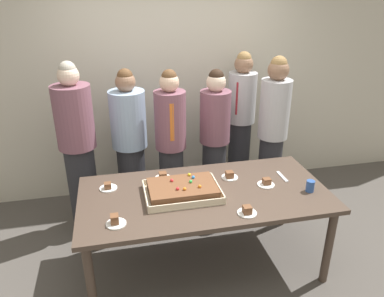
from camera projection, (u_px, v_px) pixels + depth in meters
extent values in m
plane|color=#4C4742|center=(204.00, 263.00, 3.43)|extent=(12.00, 12.00, 0.00)
cube|color=beige|center=(171.00, 67.00, 4.25)|extent=(8.00, 0.12, 3.00)
cube|color=#47382D|center=(205.00, 195.00, 3.13)|extent=(2.10, 1.02, 0.04)
cylinder|color=#47382D|center=(91.00, 284.00, 2.71)|extent=(0.07, 0.07, 0.72)
cylinder|color=#47382D|center=(329.00, 247.00, 3.09)|extent=(0.07, 0.07, 0.72)
cylinder|color=#47382D|center=(93.00, 218.00, 3.48)|extent=(0.07, 0.07, 0.72)
cylinder|color=#47382D|center=(284.00, 195.00, 3.86)|extent=(0.07, 0.07, 0.72)
cube|color=beige|center=(182.00, 194.00, 3.08)|extent=(0.63, 0.44, 0.01)
cube|color=beige|center=(188.00, 205.00, 2.88)|extent=(0.63, 0.01, 0.05)
cube|color=beige|center=(178.00, 179.00, 3.26)|extent=(0.63, 0.01, 0.05)
cube|color=beige|center=(145.00, 195.00, 3.01)|extent=(0.01, 0.44, 0.05)
cube|color=beige|center=(218.00, 187.00, 3.13)|extent=(0.01, 0.44, 0.05)
cube|color=brown|center=(182.00, 189.00, 3.06)|extent=(0.56, 0.37, 0.09)
sphere|color=yellow|center=(189.00, 175.00, 3.19)|extent=(0.03, 0.03, 0.03)
sphere|color=#2D84E0|center=(193.00, 177.00, 3.14)|extent=(0.03, 0.03, 0.03)
sphere|color=red|center=(178.00, 189.00, 2.97)|extent=(0.03, 0.03, 0.03)
sphere|color=red|center=(172.00, 180.00, 3.09)|extent=(0.03, 0.03, 0.03)
sphere|color=green|center=(191.00, 181.00, 3.08)|extent=(0.03, 0.03, 0.03)
sphere|color=orange|center=(200.00, 186.00, 3.00)|extent=(0.03, 0.03, 0.03)
sphere|color=orange|center=(185.00, 189.00, 2.96)|extent=(0.03, 0.03, 0.03)
cylinder|color=white|center=(247.00, 213.00, 2.83)|extent=(0.15, 0.15, 0.01)
cube|color=brown|center=(247.00, 210.00, 2.81)|extent=(0.06, 0.06, 0.06)
cylinder|color=white|center=(266.00, 185.00, 3.23)|extent=(0.15, 0.15, 0.01)
cube|color=brown|center=(267.00, 181.00, 3.23)|extent=(0.07, 0.06, 0.05)
cylinder|color=white|center=(108.00, 188.00, 3.18)|extent=(0.15, 0.15, 0.01)
cube|color=brown|center=(108.00, 186.00, 3.16)|extent=(0.06, 0.06, 0.05)
cylinder|color=white|center=(230.00, 177.00, 3.36)|extent=(0.15, 0.15, 0.01)
cube|color=brown|center=(229.00, 174.00, 3.34)|extent=(0.07, 0.06, 0.06)
cylinder|color=white|center=(163.00, 178.00, 3.35)|extent=(0.15, 0.15, 0.01)
cube|color=brown|center=(163.00, 175.00, 3.33)|extent=(0.07, 0.06, 0.05)
cylinder|color=white|center=(116.00, 224.00, 2.71)|extent=(0.15, 0.15, 0.01)
cube|color=brown|center=(115.00, 219.00, 2.69)|extent=(0.06, 0.07, 0.07)
cylinder|color=#2D5199|center=(310.00, 186.00, 3.12)|extent=(0.07, 0.07, 0.10)
cube|color=silver|center=(282.00, 177.00, 3.37)|extent=(0.03, 0.20, 0.01)
cylinder|color=#28282D|center=(83.00, 188.00, 3.80)|extent=(0.29, 0.29, 0.92)
cylinder|color=#7A4C5B|center=(74.00, 117.00, 3.49)|extent=(0.36, 0.36, 0.61)
sphere|color=beige|center=(68.00, 75.00, 3.33)|extent=(0.20, 0.20, 0.20)
sphere|color=#B2A899|center=(67.00, 69.00, 3.31)|extent=(0.15, 0.15, 0.15)
cylinder|color=#28282D|center=(133.00, 180.00, 4.06)|extent=(0.29, 0.29, 0.81)
cylinder|color=#93ADCC|center=(128.00, 119.00, 3.78)|extent=(0.37, 0.37, 0.59)
sphere|color=#8C664C|center=(125.00, 82.00, 3.62)|extent=(0.20, 0.20, 0.20)
sphere|color=brown|center=(125.00, 76.00, 3.60)|extent=(0.16, 0.16, 0.16)
cylinder|color=#28282D|center=(214.00, 174.00, 4.18)|extent=(0.26, 0.26, 0.81)
cylinder|color=#7A4C5B|center=(215.00, 117.00, 3.90)|extent=(0.33, 0.33, 0.56)
sphere|color=beige|center=(216.00, 82.00, 3.75)|extent=(0.20, 0.20, 0.20)
sphere|color=black|center=(216.00, 77.00, 3.73)|extent=(0.16, 0.16, 0.16)
cylinder|color=#28282D|center=(172.00, 183.00, 3.97)|extent=(0.25, 0.25, 0.84)
cylinder|color=#7A4C5B|center=(170.00, 120.00, 3.68)|extent=(0.32, 0.32, 0.59)
cube|color=orange|center=(172.00, 123.00, 3.53)|extent=(0.04, 0.02, 0.38)
sphere|color=beige|center=(169.00, 82.00, 3.53)|extent=(0.19, 0.19, 0.19)
sphere|color=brown|center=(169.00, 77.00, 3.51)|extent=(0.15, 0.15, 0.15)
cylinder|color=#28282D|center=(239.00, 157.00, 4.48)|extent=(0.26, 0.26, 0.91)
cylinder|color=#B2B2B7|center=(242.00, 98.00, 4.18)|extent=(0.32, 0.32, 0.57)
cube|color=maroon|center=(238.00, 99.00, 4.04)|extent=(0.04, 0.02, 0.36)
sphere|color=#8C664C|center=(244.00, 64.00, 4.03)|extent=(0.21, 0.21, 0.21)
sphere|color=olive|center=(244.00, 59.00, 4.00)|extent=(0.16, 0.16, 0.16)
cylinder|color=#28282D|center=(269.00, 172.00, 4.19)|extent=(0.26, 0.26, 0.85)
cylinder|color=#B2B2B7|center=(275.00, 109.00, 3.89)|extent=(0.32, 0.32, 0.63)
sphere|color=#8C664C|center=(278.00, 70.00, 3.72)|extent=(0.22, 0.22, 0.22)
sphere|color=olive|center=(279.00, 64.00, 3.70)|extent=(0.17, 0.17, 0.17)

